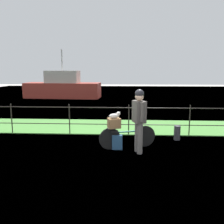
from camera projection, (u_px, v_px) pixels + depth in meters
name	position (u px, v px, depth m)	size (l,w,h in m)	color
ground_plane	(92.00, 153.00, 6.53)	(60.00, 60.00, 0.00)	#B2ADA3
grass_strip	(102.00, 126.00, 9.48)	(27.00, 2.40, 0.03)	#478438
harbor_water	(113.00, 100.00, 18.02)	(30.00, 30.00, 0.00)	#426684
iron_fence	(99.00, 117.00, 8.24)	(18.04, 0.04, 1.03)	#28231E
bicycle_main	(127.00, 137.00, 6.88)	(1.57, 0.54, 0.60)	black
wooden_crate	(114.00, 123.00, 6.71)	(0.33, 0.28, 0.26)	olive
terrier_dog	(115.00, 115.00, 6.69)	(0.32, 0.22, 0.18)	silver
cyclist_person	(139.00, 115.00, 6.38)	(0.37, 0.52, 1.68)	slate
backpack_on_paving	(117.00, 142.00, 6.80)	(0.28, 0.18, 0.40)	#28517A
mooring_bollard	(177.00, 133.00, 7.68)	(0.20, 0.20, 0.45)	#38383D
moored_boat_near	(63.00, 88.00, 19.07)	(5.83, 2.11, 3.69)	#9E3328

